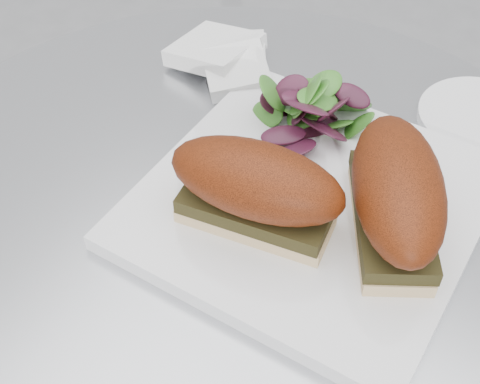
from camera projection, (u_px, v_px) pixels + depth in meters
The scene contains 6 objects.
table at pixel (235, 359), 0.76m from camera, with size 0.70×0.70×0.73m.
plate at pixel (310, 203), 0.59m from camera, with size 0.28×0.28×0.02m, color white.
sandwich_left at pixel (256, 188), 0.53m from camera, with size 0.15×0.09×0.08m.
sandwich_right at pixel (396, 194), 0.53m from camera, with size 0.14×0.17×0.08m.
salad at pixel (307, 104), 0.63m from camera, with size 0.10×0.10×0.05m, color #3B882C, non-canonical shape.
napkin at pixel (226, 66), 0.73m from camera, with size 0.11×0.11×0.02m, color white, non-canonical shape.
Camera 1 is at (0.21, -0.33, 1.17)m, focal length 50.00 mm.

